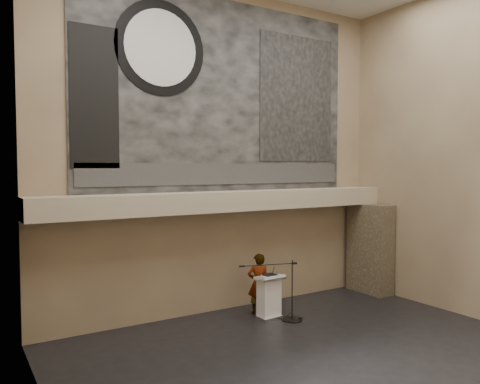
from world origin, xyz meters
TOP-DOWN VIEW (x-y plane):
  - floor at (0.00, 0.00)m, footprint 10.00×10.00m
  - wall_back at (0.00, 4.00)m, footprint 10.00×0.02m
  - wall_left at (-5.00, 0.00)m, footprint 0.02×8.00m
  - wall_right at (5.00, 0.00)m, footprint 0.02×8.00m
  - soffit at (0.00, 3.60)m, footprint 10.00×0.80m
  - sprinkler_left at (-1.60, 3.55)m, footprint 0.04×0.04m
  - sprinkler_right at (1.90, 3.55)m, footprint 0.04×0.04m
  - banner at (0.00, 3.97)m, footprint 8.00×0.05m
  - banner_text_strip at (0.00, 3.93)m, footprint 7.76×0.02m
  - banner_clock_rim at (-1.80, 3.93)m, footprint 2.30×0.02m
  - banner_clock_face at (-1.80, 3.91)m, footprint 1.84×0.02m
  - banner_building_print at (2.40, 3.93)m, footprint 2.60×0.02m
  - banner_brick_print at (-3.40, 3.93)m, footprint 1.10×0.02m
  - stone_pier at (4.65, 3.15)m, footprint 0.60×1.40m
  - lectern at (0.55, 2.70)m, footprint 0.69×0.51m
  - binder at (0.57, 2.69)m, footprint 0.36×0.31m
  - papers at (0.47, 2.69)m, footprint 0.26×0.32m
  - speaker_person at (0.57, 3.19)m, footprint 0.68×0.58m
  - mic_stand at (0.92, 2.32)m, footprint 1.59×0.66m

SIDE VIEW (x-z plane):
  - floor at x=0.00m, z-range 0.00..0.00m
  - mic_stand at x=0.92m, z-range -0.52..0.99m
  - lectern at x=0.55m, z-range -0.01..1.12m
  - speaker_person at x=0.57m, z-range 0.00..1.58m
  - papers at x=0.47m, z-range 1.10..1.10m
  - binder at x=0.57m, z-range 1.10..1.14m
  - stone_pier at x=4.65m, z-range 0.00..2.70m
  - sprinkler_left at x=-1.60m, z-range 2.64..2.70m
  - sprinkler_right at x=1.90m, z-range 2.64..2.70m
  - soffit at x=0.00m, z-range 2.70..3.20m
  - banner_text_strip at x=0.00m, z-range 3.38..3.93m
  - wall_back at x=0.00m, z-range 0.00..8.50m
  - wall_left at x=-5.00m, z-range 0.00..8.50m
  - wall_right at x=5.00m, z-range 0.00..8.50m
  - banner_brick_print at x=-3.40m, z-range 3.80..7.00m
  - banner at x=0.00m, z-range 3.20..8.20m
  - banner_building_print at x=2.40m, z-range 4.00..7.60m
  - banner_clock_rim at x=-1.80m, z-range 5.55..7.85m
  - banner_clock_face at x=-1.80m, z-range 5.78..7.62m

